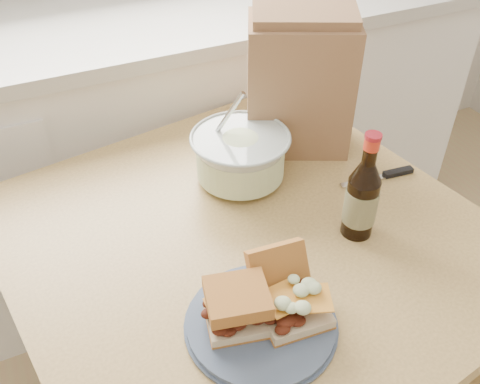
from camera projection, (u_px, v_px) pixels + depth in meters
name	position (u px, v px, depth m)	size (l,w,h in m)	color
cabinet_run	(121.00, 152.00, 1.82)	(2.50, 0.64, 0.94)	white
dining_table	(248.00, 271.00, 1.16)	(1.05, 1.05, 0.76)	tan
plate	(261.00, 323.00, 0.90)	(0.25, 0.25, 0.02)	#44546E
sandwich_left	(237.00, 307.00, 0.87)	(0.12, 0.11, 0.08)	beige
sandwich_right	(289.00, 294.00, 0.90)	(0.12, 0.16, 0.09)	beige
coleslaw_bowl	(240.00, 158.00, 1.19)	(0.22, 0.22, 0.22)	#AFBDB8
beer_bottle	(362.00, 198.00, 1.04)	(0.07, 0.07, 0.24)	black
knife	(389.00, 174.00, 1.23)	(0.18, 0.04, 0.01)	silver
paper_bag	(299.00, 86.00, 1.24)	(0.24, 0.16, 0.32)	#9A6D4A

